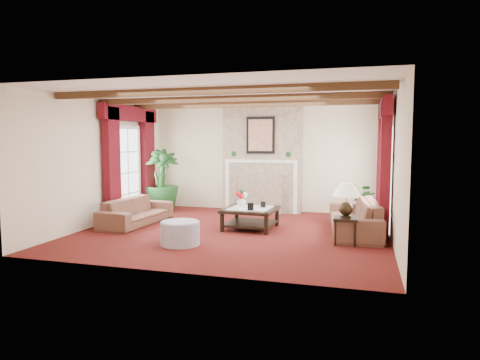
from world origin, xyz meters
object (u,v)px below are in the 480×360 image
(coffee_table, at_px, (250,218))
(side_table, at_px, (345,231))
(sofa_left, at_px, (136,207))
(ottoman, at_px, (180,233))
(sofa_right, at_px, (354,211))
(potted_palm, at_px, (161,194))

(coffee_table, xyz_separation_m, side_table, (1.95, -0.83, 0.03))
(sofa_left, distance_m, ottoman, 2.19)
(sofa_right, relative_size, potted_palm, 1.29)
(sofa_left, relative_size, coffee_table, 1.88)
(side_table, distance_m, ottoman, 2.92)
(coffee_table, bearing_deg, ottoman, -115.08)
(sofa_right, bearing_deg, side_table, -13.06)
(coffee_table, distance_m, ottoman, 1.85)
(ottoman, bearing_deg, sofa_left, 139.56)
(sofa_left, distance_m, sofa_right, 4.60)
(ottoman, bearing_deg, potted_palm, 121.37)
(sofa_left, bearing_deg, coffee_table, -80.92)
(side_table, bearing_deg, sofa_left, 172.41)
(sofa_right, xyz_separation_m, ottoman, (-2.92, -1.80, -0.24))
(potted_palm, distance_m, side_table, 5.27)
(potted_palm, relative_size, side_table, 3.70)
(sofa_right, xyz_separation_m, side_table, (-0.12, -0.98, -0.20))
(sofa_right, relative_size, coffee_table, 2.19)
(sofa_left, relative_size, sofa_right, 0.86)
(sofa_left, distance_m, coffee_table, 2.53)
(potted_palm, relative_size, ottoman, 2.59)
(coffee_table, bearing_deg, potted_palm, 153.75)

